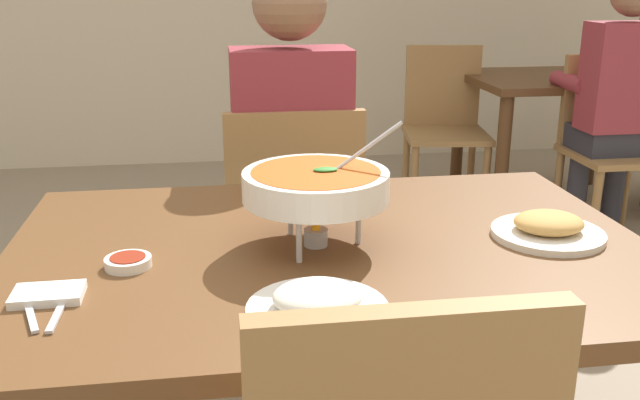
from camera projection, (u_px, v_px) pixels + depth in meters
name	position (u px, v px, depth m)	size (l,w,h in m)	color
dining_table_main	(330.00, 288.00, 1.50)	(1.34, 0.94, 0.74)	brown
chair_diner_main	(292.00, 225.00, 2.25)	(0.44, 0.44, 0.90)	olive
diner_main	(290.00, 151.00, 2.21)	(0.40, 0.45, 1.31)	#2D2D38
curry_bowl	(316.00, 187.00, 1.42)	(0.33, 0.30, 0.26)	silver
rice_plate	(318.00, 304.00, 1.16)	(0.24, 0.24, 0.06)	white
appetizer_plate	(548.00, 228.00, 1.51)	(0.24, 0.24, 0.06)	white
sauce_dish	(128.00, 262.00, 1.35)	(0.09, 0.09, 0.02)	white
napkin_folded	(48.00, 294.00, 1.22)	(0.12, 0.08, 0.02)	white
fork_utensil	(29.00, 310.00, 1.17)	(0.01, 0.17, 0.01)	silver
spoon_utensil	(60.00, 308.00, 1.18)	(0.01, 0.17, 0.01)	silver
dining_table_far	(557.00, 99.00, 3.90)	(1.00, 0.80, 0.74)	#51331C
chair_bg_middle	(609.00, 136.00, 3.47)	(0.44, 0.44, 0.90)	olive
chair_bg_right	(444.00, 118.00, 3.90)	(0.50, 0.50, 0.90)	olive
patron_bg_middle	(617.00, 92.00, 3.32)	(0.40, 0.45, 1.31)	#2D2D38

